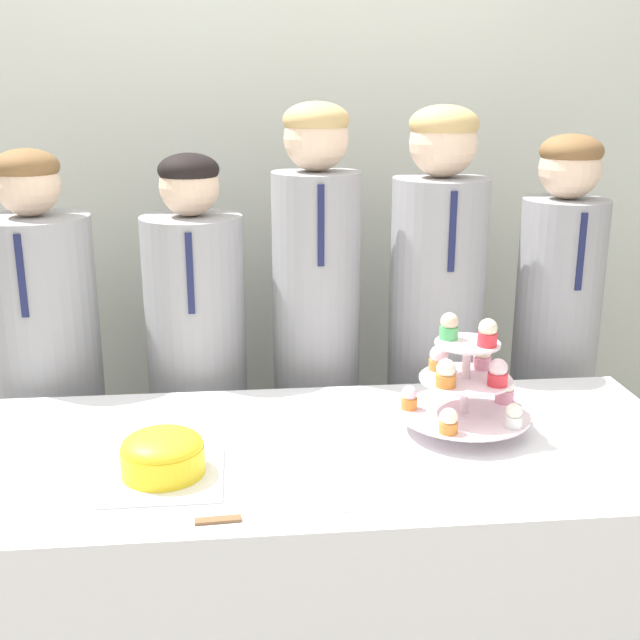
{
  "coord_description": "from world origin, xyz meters",
  "views": [
    {
      "loc": [
        -0.17,
        -1.29,
        1.57
      ],
      "look_at": [
        0.01,
        0.4,
        1.06
      ],
      "focal_mm": 45.0,
      "sensor_mm": 36.0,
      "label": 1
    }
  ],
  "objects_px": {
    "cake_knife": "(246,518)",
    "student_0": "(51,408)",
    "round_cake": "(163,456)",
    "student_2": "(317,371)",
    "student_4": "(552,377)",
    "student_3": "(434,370)",
    "student_1": "(199,403)",
    "cupcake_stand": "(466,382)"
  },
  "relations": [
    {
      "from": "round_cake",
      "to": "student_3",
      "type": "height_order",
      "value": "student_3"
    },
    {
      "from": "student_0",
      "to": "student_1",
      "type": "xyz_separation_m",
      "value": [
        0.43,
        -0.0,
        -0.0
      ]
    },
    {
      "from": "student_0",
      "to": "student_1",
      "type": "relative_size",
      "value": 1.01
    },
    {
      "from": "student_2",
      "to": "student_4",
      "type": "relative_size",
      "value": 1.06
    },
    {
      "from": "cake_knife",
      "to": "student_0",
      "type": "relative_size",
      "value": 0.21
    },
    {
      "from": "cake_knife",
      "to": "student_2",
      "type": "height_order",
      "value": "student_2"
    },
    {
      "from": "student_1",
      "to": "student_3",
      "type": "xyz_separation_m",
      "value": [
        0.71,
        0.0,
        0.08
      ]
    },
    {
      "from": "cake_knife",
      "to": "cupcake_stand",
      "type": "xyz_separation_m",
      "value": [
        0.52,
        0.36,
        0.12
      ]
    },
    {
      "from": "student_3",
      "to": "cupcake_stand",
      "type": "bearing_deg",
      "value": -96.01
    },
    {
      "from": "cupcake_stand",
      "to": "student_2",
      "type": "bearing_deg",
      "value": 119.96
    },
    {
      "from": "student_4",
      "to": "student_0",
      "type": "bearing_deg",
      "value": 180.0
    },
    {
      "from": "student_4",
      "to": "student_3",
      "type": "bearing_deg",
      "value": 180.0
    },
    {
      "from": "student_2",
      "to": "student_1",
      "type": "bearing_deg",
      "value": -180.0
    },
    {
      "from": "round_cake",
      "to": "student_1",
      "type": "relative_size",
      "value": 0.18
    },
    {
      "from": "student_1",
      "to": "cake_knife",
      "type": "bearing_deg",
      "value": -81.6
    },
    {
      "from": "student_3",
      "to": "student_0",
      "type": "bearing_deg",
      "value": 180.0
    },
    {
      "from": "cupcake_stand",
      "to": "student_4",
      "type": "height_order",
      "value": "student_4"
    },
    {
      "from": "student_1",
      "to": "student_3",
      "type": "distance_m",
      "value": 0.71
    },
    {
      "from": "cake_knife",
      "to": "cupcake_stand",
      "type": "distance_m",
      "value": 0.65
    },
    {
      "from": "cake_knife",
      "to": "student_2",
      "type": "xyz_separation_m",
      "value": [
        0.22,
        0.88,
        -0.03
      ]
    },
    {
      "from": "student_0",
      "to": "student_3",
      "type": "height_order",
      "value": "student_3"
    },
    {
      "from": "cupcake_stand",
      "to": "student_3",
      "type": "xyz_separation_m",
      "value": [
        0.06,
        0.52,
        -0.16
      ]
    },
    {
      "from": "cupcake_stand",
      "to": "student_3",
      "type": "height_order",
      "value": "student_3"
    },
    {
      "from": "student_1",
      "to": "student_2",
      "type": "relative_size",
      "value": 0.91
    },
    {
      "from": "student_3",
      "to": "student_1",
      "type": "bearing_deg",
      "value": -180.0
    },
    {
      "from": "student_2",
      "to": "student_3",
      "type": "bearing_deg",
      "value": 0.0
    },
    {
      "from": "round_cake",
      "to": "student_4",
      "type": "distance_m",
      "value": 1.33
    },
    {
      "from": "student_2",
      "to": "cake_knife",
      "type": "bearing_deg",
      "value": -104.03
    },
    {
      "from": "cake_knife",
      "to": "student_2",
      "type": "distance_m",
      "value": 0.91
    },
    {
      "from": "cake_knife",
      "to": "student_3",
      "type": "relative_size",
      "value": 0.19
    },
    {
      "from": "student_2",
      "to": "student_0",
      "type": "bearing_deg",
      "value": 180.0
    },
    {
      "from": "cupcake_stand",
      "to": "student_4",
      "type": "bearing_deg",
      "value": 50.68
    },
    {
      "from": "cake_knife",
      "to": "student_4",
      "type": "xyz_separation_m",
      "value": [
        0.95,
        0.88,
        -0.08
      ]
    },
    {
      "from": "student_2",
      "to": "student_3",
      "type": "xyz_separation_m",
      "value": [
        0.36,
        0.0,
        -0.01
      ]
    },
    {
      "from": "round_cake",
      "to": "student_2",
      "type": "relative_size",
      "value": 0.16
    },
    {
      "from": "cupcake_stand",
      "to": "round_cake",
      "type": "bearing_deg",
      "value": -166.0
    },
    {
      "from": "round_cake",
      "to": "student_0",
      "type": "bearing_deg",
      "value": 119.34
    },
    {
      "from": "cake_knife",
      "to": "student_1",
      "type": "xyz_separation_m",
      "value": [
        -0.13,
        0.88,
        -0.12
      ]
    },
    {
      "from": "student_3",
      "to": "student_4",
      "type": "bearing_deg",
      "value": -0.0
    },
    {
      "from": "round_cake",
      "to": "student_1",
      "type": "height_order",
      "value": "student_1"
    },
    {
      "from": "round_cake",
      "to": "student_0",
      "type": "distance_m",
      "value": 0.82
    },
    {
      "from": "cupcake_stand",
      "to": "student_0",
      "type": "xyz_separation_m",
      "value": [
        -1.08,
        0.52,
        -0.24
      ]
    }
  ]
}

